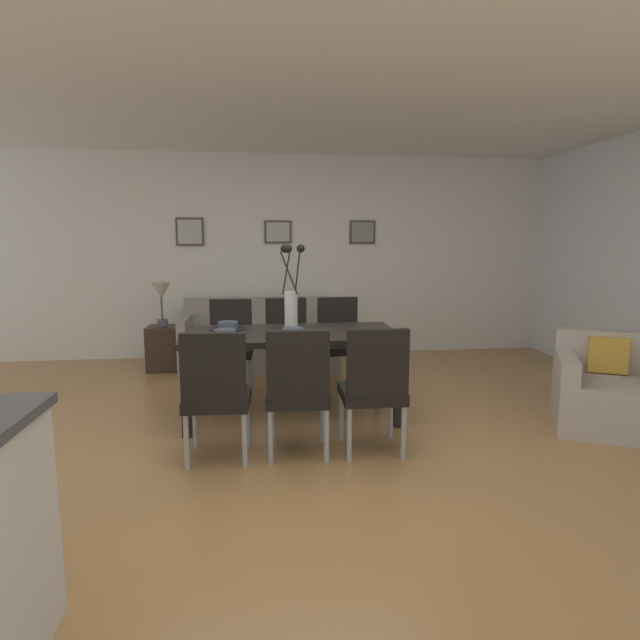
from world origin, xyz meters
name	(u,v)px	position (x,y,z in m)	size (l,w,h in m)	color
ground_plane	(295,450)	(0.00, 0.00, 0.00)	(9.00, 9.00, 0.00)	#A87A47
back_wall_panel	(275,257)	(0.00, 3.25, 1.30)	(9.00, 0.10, 2.60)	silver
ceiling_panel	(288,82)	(0.00, 0.40, 2.64)	(9.00, 7.20, 0.08)	white
dining_table	(291,341)	(0.03, 0.76, 0.66)	(1.80, 0.88, 0.74)	black
dining_chair_near_left	(216,390)	(-0.54, -0.12, 0.51)	(0.46, 0.46, 0.92)	black
dining_chair_near_right	(231,341)	(-0.52, 1.59, 0.51)	(0.46, 0.46, 0.92)	black
dining_chair_far_left	(298,386)	(0.02, -0.10, 0.51)	(0.47, 0.47, 0.92)	black
dining_chair_far_right	(287,339)	(0.05, 1.62, 0.51)	(0.46, 0.46, 0.92)	black
dining_chair_mid_left	(374,384)	(0.55, -0.11, 0.51)	(0.45, 0.45, 0.92)	black
dining_chair_mid_right	(340,338)	(0.59, 1.63, 0.51)	(0.47, 0.47, 0.92)	black
centerpiece_vase	(291,299)	(0.03, 0.76, 1.02)	(0.21, 0.23, 0.73)	silver
placemat_near_left	(225,337)	(-0.51, 0.56, 0.74)	(0.32, 0.32, 0.01)	black
bowl_near_left	(225,333)	(-0.51, 0.56, 0.78)	(0.17, 0.17, 0.07)	#475166
placemat_near_right	(228,329)	(-0.51, 0.95, 0.74)	(0.32, 0.32, 0.01)	black
bowl_near_right	(228,325)	(-0.51, 0.95, 0.78)	(0.17, 0.17, 0.07)	#475166
placemat_far_left	(293,336)	(0.03, 0.56, 0.74)	(0.32, 0.32, 0.01)	black
bowl_far_left	(293,331)	(0.03, 0.56, 0.78)	(0.17, 0.17, 0.07)	#475166
sofa	(260,343)	(-0.22, 2.62, 0.28)	(1.84, 0.84, 0.80)	gray
side_table	(164,348)	(-1.35, 2.54, 0.26)	(0.36, 0.36, 0.52)	#33261E
table_lamp	(161,294)	(-1.35, 2.54, 0.89)	(0.22, 0.22, 0.51)	#4C4C51
armchair	(609,392)	(2.57, 0.18, 0.29)	(1.08, 1.08, 0.75)	#ADA399
framed_picture_left	(190,232)	(-1.08, 3.18, 1.62)	(0.34, 0.03, 0.35)	#473828
framed_picture_center	(278,232)	(0.03, 3.18, 1.62)	(0.35, 0.03, 0.29)	#473828
framed_picture_right	(363,232)	(1.14, 3.18, 1.62)	(0.34, 0.03, 0.30)	#473828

